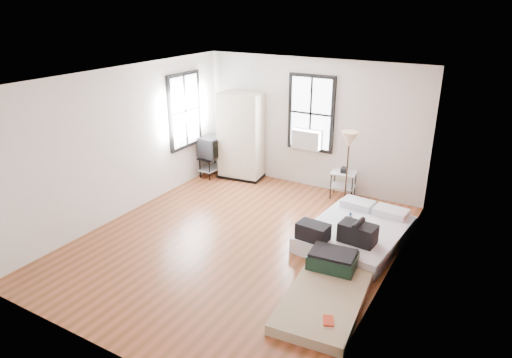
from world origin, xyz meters
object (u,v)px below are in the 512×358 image
Objects in this scene: mattress_main at (355,232)px; side_table at (344,177)px; floor_lamp at (349,144)px; tv_stand at (212,148)px; wardrobe at (241,137)px; mattress_bare at (327,288)px.

mattress_main is 3.19× the size of side_table.
floor_lamp reaches higher than mattress_main.
floor_lamp reaches higher than tv_stand.
mattress_main is 1.78m from floor_lamp.
mattress_main is 3.78m from wardrobe.
side_table is (-0.84, 1.70, 0.27)m from mattress_main.
wardrobe is (-3.48, 3.33, 0.87)m from mattress_bare.
floor_lamp is at bearing 0.20° from tv_stand.
floor_lamp is at bearing -66.04° from side_table.
tv_stand is (-3.11, -0.32, 0.23)m from side_table.
mattress_main reaches higher than mattress_bare.
wardrobe reaches higher than side_table.
wardrobe is 0.76m from tv_stand.
wardrobe is at bearing 158.56° from mattress_main.
mattress_bare is (0.17, -1.70, -0.05)m from mattress_main.
mattress_bare is 4.90m from wardrobe.
side_table is (-1.01, 3.40, 0.32)m from mattress_bare.
mattress_main is at bearing -63.62° from side_table.
floor_lamp is at bearing 99.64° from mattress_bare.
mattress_bare is 1.00× the size of wardrobe.
tv_stand is at bearing 176.84° from floor_lamp.
mattress_bare is 1.25× the size of floor_lamp.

